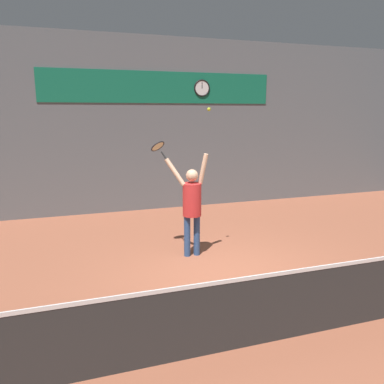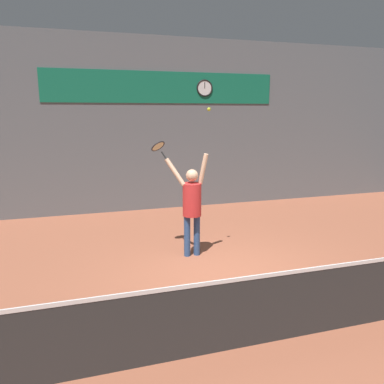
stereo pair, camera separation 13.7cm
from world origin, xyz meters
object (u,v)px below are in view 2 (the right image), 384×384
at_px(tennis_ball, 209,109).
at_px(tennis_player, 192,203).
at_px(tennis_racket, 158,147).
at_px(scoreboard_clock, 205,88).

bearing_deg(tennis_ball, tennis_player, 157.88).
height_order(tennis_player, tennis_racket, tennis_racket).
bearing_deg(scoreboard_clock, tennis_racket, -121.52).
distance_m(scoreboard_clock, tennis_ball, 4.28).
distance_m(scoreboard_clock, tennis_racket, 4.34).
height_order(scoreboard_clock, tennis_player, scoreboard_clock).
height_order(tennis_player, tennis_ball, tennis_ball).
bearing_deg(tennis_racket, tennis_player, -35.40).
distance_m(tennis_player, tennis_ball, 1.85).
relative_size(scoreboard_clock, tennis_racket, 1.28).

